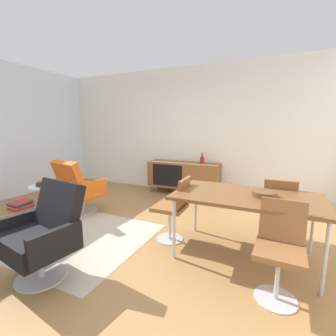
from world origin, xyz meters
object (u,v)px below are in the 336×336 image
dining_chair_front_right (280,247)px  lounge_chair_red (78,187)px  magazine_stack (21,205)px  dining_chair_near_window (174,206)px  sideboard (183,175)px  vase_cobalt (202,160)px  side_table_round (44,197)px  dining_chair_back_right (279,207)px  dining_table (246,198)px  fruit_bowl (42,184)px  armchair_black_shell (44,231)px  wooden_bowl_on_table (264,194)px

dining_chair_front_right → lounge_chair_red: size_ratio=0.90×
dining_chair_front_right → magazine_stack: size_ratio=2.17×
dining_chair_near_window → sideboard: bearing=108.0°
vase_cobalt → lounge_chair_red: vase_cobalt is taller
side_table_round → dining_chair_near_window: bearing=2.8°
dining_chair_front_right → dining_chair_back_right: 1.12m
dining_table → dining_chair_near_window: 0.92m
vase_cobalt → fruit_bowl: bearing=-133.4°
vase_cobalt → lounge_chair_red: bearing=-131.7°
vase_cobalt → side_table_round: 3.09m
vase_cobalt → dining_table: bearing=-61.3°
dining_chair_near_window → lounge_chair_red: 1.93m
dining_chair_front_right → dining_table: bearing=122.3°
dining_chair_front_right → lounge_chair_red: lounge_chair_red is taller
dining_chair_back_right → vase_cobalt: bearing=134.2°
dining_chair_near_window → side_table_round: 2.36m
dining_chair_front_right → armchair_black_shell: size_ratio=0.90×
dining_chair_back_right → armchair_black_shell: bearing=-140.3°
dining_table → lounge_chair_red: bearing=175.1°
dining_chair_near_window → armchair_black_shell: armchair_black_shell is taller
wooden_bowl_on_table → vase_cobalt: bearing=122.4°
dining_chair_front_right → armchair_black_shell: 2.22m
armchair_black_shell → fruit_bowl: (-1.47, 1.09, 0.09)m
vase_cobalt → magazine_stack: vase_cobalt is taller
sideboard → magazine_stack: size_ratio=4.06×
wooden_bowl_on_table → magazine_stack: wooden_bowl_on_table is taller
dining_chair_back_right → fruit_bowl: size_ratio=4.28×
sideboard → dining_chair_front_right: (1.92, -2.66, 0.03)m
wooden_bowl_on_table → magazine_stack: bearing=-179.1°
wooden_bowl_on_table → dining_chair_near_window: size_ratio=0.30×
lounge_chair_red → magazine_stack: bearing=-165.7°
dining_table → side_table_round: (-3.24, -0.11, -0.38)m
dining_table → dining_chair_near_window: size_ratio=1.87×
dining_chair_front_right → fruit_bowl: 3.62m
dining_table → dining_chair_back_right: bearing=58.0°
wooden_bowl_on_table → dining_chair_front_right: (0.17, -0.57, -0.30)m
lounge_chair_red → magazine_stack: size_ratio=2.40×
sideboard → dining_chair_near_window: size_ratio=1.87×
vase_cobalt → side_table_round: bearing=-133.4°
dining_table → dining_chair_front_right: size_ratio=1.87×
dining_chair_front_right → magazine_stack: 4.38m
vase_cobalt → dining_table: size_ratio=0.15×
dining_table → dining_chair_near_window: (-0.89, 0.00, -0.23)m
sideboard → magazine_stack: (-2.40, -2.16, -0.38)m
sideboard → armchair_black_shell: bearing=-93.5°
dining_chair_front_right → fruit_bowl: bearing=173.0°
dining_chair_back_right → armchair_black_shell: 2.76m
wooden_bowl_on_table → dining_chair_front_right: bearing=-72.8°
dining_chair_front_right → armchair_black_shell: (-2.13, -0.65, -0.00)m
dining_table → dining_chair_front_right: 0.70m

